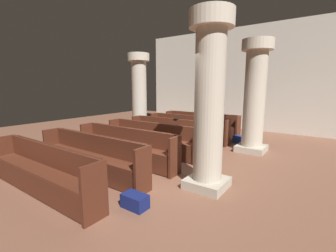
{
  "coord_description": "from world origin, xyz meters",
  "views": [
    {
      "loc": [
        3.14,
        -4.41,
        1.94
      ],
      "look_at": [
        -0.79,
        1.18,
        0.75
      ],
      "focal_mm": 24.45,
      "sensor_mm": 36.0,
      "label": 1
    }
  ],
  "objects_px": {
    "pew_row_1": "(188,127)",
    "hymn_book": "(177,119)",
    "pillar_aisle_rear": "(209,100)",
    "pew_row_3": "(151,137)",
    "kneeler_box_navy": "(135,201)",
    "pew_row_0": "(201,123)",
    "lectern": "(215,121)",
    "pew_row_5": "(91,155)",
    "pillar_far_side": "(139,92)",
    "pew_row_6": "(42,168)",
    "pew_row_2": "(172,131)",
    "pew_row_4": "(125,145)",
    "kneeler_box_blue": "(239,139)",
    "pillar_aisle_side": "(255,95)"
  },
  "relations": [
    {
      "from": "pew_row_1",
      "to": "hymn_book",
      "type": "relative_size",
      "value": 16.67
    },
    {
      "from": "pillar_aisle_rear",
      "to": "pew_row_1",
      "type": "bearing_deg",
      "value": 125.66
    },
    {
      "from": "pew_row_3",
      "to": "kneeler_box_navy",
      "type": "bearing_deg",
      "value": -55.83
    },
    {
      "from": "pew_row_0",
      "to": "lectern",
      "type": "xyz_separation_m",
      "value": [
        0.16,
        1.04,
        -0.02
      ]
    },
    {
      "from": "pew_row_5",
      "to": "pillar_far_side",
      "type": "height_order",
      "value": "pillar_far_side"
    },
    {
      "from": "pillar_aisle_rear",
      "to": "pew_row_3",
      "type": "bearing_deg",
      "value": 153.31
    },
    {
      "from": "pew_row_6",
      "to": "kneeler_box_navy",
      "type": "xyz_separation_m",
      "value": [
        1.72,
        0.59,
        -0.36
      ]
    },
    {
      "from": "pew_row_2",
      "to": "pew_row_1",
      "type": "bearing_deg",
      "value": 90.0
    },
    {
      "from": "pew_row_4",
      "to": "kneeler_box_blue",
      "type": "distance_m",
      "value": 4.14
    },
    {
      "from": "pew_row_5",
      "to": "hymn_book",
      "type": "relative_size",
      "value": 16.67
    },
    {
      "from": "pew_row_0",
      "to": "pew_row_3",
      "type": "distance_m",
      "value": 3.13
    },
    {
      "from": "pillar_aisle_rear",
      "to": "pew_row_0",
      "type": "bearing_deg",
      "value": 118.53
    },
    {
      "from": "kneeler_box_blue",
      "to": "pillar_far_side",
      "type": "bearing_deg",
      "value": -170.32
    },
    {
      "from": "hymn_book",
      "to": "pillar_aisle_rear",
      "type": "bearing_deg",
      "value": -46.91
    },
    {
      "from": "pew_row_4",
      "to": "pew_row_5",
      "type": "distance_m",
      "value": 1.04
    },
    {
      "from": "pillar_aisle_rear",
      "to": "kneeler_box_blue",
      "type": "relative_size",
      "value": 9.55
    },
    {
      "from": "lectern",
      "to": "pew_row_1",
      "type": "bearing_deg",
      "value": -94.29
    },
    {
      "from": "pew_row_5",
      "to": "hymn_book",
      "type": "xyz_separation_m",
      "value": [
        0.08,
        3.32,
        0.41
      ]
    },
    {
      "from": "pew_row_4",
      "to": "lectern",
      "type": "distance_m",
      "value": 5.21
    },
    {
      "from": "pillar_aisle_side",
      "to": "kneeler_box_navy",
      "type": "relative_size",
      "value": 7.65
    },
    {
      "from": "pew_row_1",
      "to": "pew_row_2",
      "type": "distance_m",
      "value": 1.04
    },
    {
      "from": "pew_row_0",
      "to": "kneeler_box_blue",
      "type": "height_order",
      "value": "pew_row_0"
    },
    {
      "from": "pew_row_1",
      "to": "pew_row_4",
      "type": "height_order",
      "value": "same"
    },
    {
      "from": "pew_row_5",
      "to": "pew_row_0",
      "type": "bearing_deg",
      "value": 90.0
    },
    {
      "from": "pew_row_1",
      "to": "pillar_aisle_side",
      "type": "bearing_deg",
      "value": -4.6
    },
    {
      "from": "pew_row_4",
      "to": "pillar_aisle_side",
      "type": "height_order",
      "value": "pillar_aisle_side"
    },
    {
      "from": "pew_row_4",
      "to": "kneeler_box_navy",
      "type": "xyz_separation_m",
      "value": [
        1.72,
        -1.5,
        -0.36
      ]
    },
    {
      "from": "pillar_aisle_side",
      "to": "kneeler_box_navy",
      "type": "distance_m",
      "value": 4.75
    },
    {
      "from": "hymn_book",
      "to": "pew_row_1",
      "type": "bearing_deg",
      "value": 95.65
    },
    {
      "from": "pew_row_4",
      "to": "pew_row_6",
      "type": "bearing_deg",
      "value": -90.0
    },
    {
      "from": "pew_row_4",
      "to": "pillar_aisle_rear",
      "type": "xyz_separation_m",
      "value": [
        2.34,
        -0.13,
        1.21
      ]
    },
    {
      "from": "pew_row_5",
      "to": "pillar_far_side",
      "type": "xyz_separation_m",
      "value": [
        -2.29,
        4.13,
        1.21
      ]
    },
    {
      "from": "pew_row_0",
      "to": "pillar_far_side",
      "type": "relative_size",
      "value": 0.96
    },
    {
      "from": "pew_row_3",
      "to": "lectern",
      "type": "distance_m",
      "value": 4.17
    },
    {
      "from": "pew_row_3",
      "to": "pew_row_6",
      "type": "xyz_separation_m",
      "value": [
        0.0,
        -3.13,
        0.0
      ]
    },
    {
      "from": "pillar_far_side",
      "to": "lectern",
      "type": "distance_m",
      "value": 3.47
    },
    {
      "from": "pew_row_0",
      "to": "pillar_far_side",
      "type": "bearing_deg",
      "value": -154.59
    },
    {
      "from": "pillar_far_side",
      "to": "lectern",
      "type": "height_order",
      "value": "pillar_far_side"
    },
    {
      "from": "pillar_far_side",
      "to": "pew_row_0",
      "type": "bearing_deg",
      "value": 25.41
    },
    {
      "from": "pew_row_5",
      "to": "pillar_aisle_side",
      "type": "distance_m",
      "value": 4.78
    },
    {
      "from": "pew_row_1",
      "to": "pew_row_3",
      "type": "xyz_separation_m",
      "value": [
        0.0,
        -2.09,
        0.0
      ]
    },
    {
      "from": "pew_row_1",
      "to": "pew_row_2",
      "type": "bearing_deg",
      "value": -90.0
    },
    {
      "from": "pew_row_0",
      "to": "pew_row_2",
      "type": "height_order",
      "value": "same"
    },
    {
      "from": "pew_row_0",
      "to": "pillar_far_side",
      "type": "distance_m",
      "value": 2.81
    },
    {
      "from": "pillar_aisle_side",
      "to": "kneeler_box_blue",
      "type": "relative_size",
      "value": 9.55
    },
    {
      "from": "kneeler_box_blue",
      "to": "pew_row_1",
      "type": "bearing_deg",
      "value": -159.41
    },
    {
      "from": "pew_row_3",
      "to": "pew_row_6",
      "type": "height_order",
      "value": "same"
    },
    {
      "from": "pew_row_3",
      "to": "kneeler_box_navy",
      "type": "distance_m",
      "value": 3.09
    },
    {
      "from": "pew_row_0",
      "to": "kneeler_box_navy",
      "type": "distance_m",
      "value": 5.94
    },
    {
      "from": "pew_row_4",
      "to": "hymn_book",
      "type": "height_order",
      "value": "hymn_book"
    }
  ]
}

